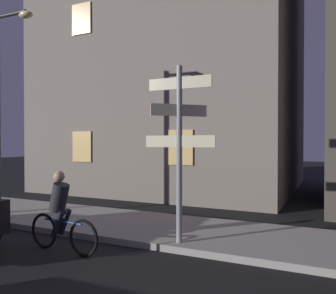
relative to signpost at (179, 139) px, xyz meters
name	(u,v)px	position (x,y,z in m)	size (l,w,h in m)	color
sidewalk_kerb	(249,239)	(1.18, 1.07, -2.18)	(40.00, 2.76, 0.14)	#9E9991
signpost	(179,139)	(0.00, 0.00, 0.00)	(1.53, 0.88, 3.60)	gray
street_lamp	(2,94)	(-5.69, 0.41, 1.30)	(1.45, 0.28, 5.76)	#2D2D30
cyclist	(61,214)	(-2.05, -1.17, -1.50)	(1.82, 0.35, 1.61)	black
building_left_block	(181,29)	(-4.01, 9.34, 5.54)	(10.63, 9.88, 15.57)	slate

